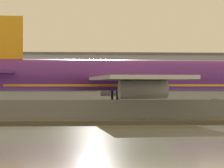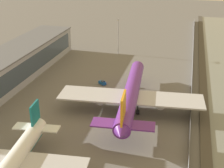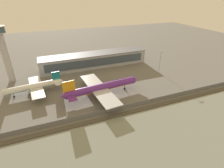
% 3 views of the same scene
% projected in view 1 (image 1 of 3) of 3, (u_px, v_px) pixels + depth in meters
% --- Properties ---
extents(ground_plane, '(500.00, 500.00, 0.00)m').
position_uv_depth(ground_plane, '(187.00, 114.00, 82.30)').
color(ground_plane, '#66635E').
extents(shoreline_seawall, '(320.00, 3.00, 0.50)m').
position_uv_depth(shoreline_seawall, '(224.00, 121.00, 61.86)').
color(shoreline_seawall, '#474238').
rests_on(shoreline_seawall, ground).
extents(perimeter_fence, '(280.00, 0.10, 2.68)m').
position_uv_depth(perimeter_fence, '(214.00, 110.00, 66.35)').
color(perimeter_fence, slate).
rests_on(perimeter_fence, ground).
extents(cargo_jet_purple, '(55.42, 48.05, 15.36)m').
position_uv_depth(cargo_jet_purple, '(130.00, 76.00, 85.43)').
color(cargo_jet_purple, '#602889').
rests_on(cargo_jet_purple, ground).
extents(baggage_tug, '(3.16, 3.53, 1.80)m').
position_uv_depth(baggage_tug, '(216.00, 104.00, 101.78)').
color(baggage_tug, '#19519E').
rests_on(baggage_tug, ground).
extents(terminal_building, '(97.49, 16.90, 12.44)m').
position_uv_depth(terminal_building, '(150.00, 78.00, 138.26)').
color(terminal_building, '#9EA3AD').
rests_on(terminal_building, ground).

